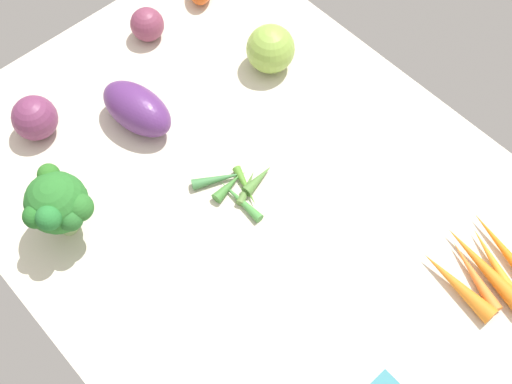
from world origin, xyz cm
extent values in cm
cube|color=beige|center=(0.00, 0.00, 1.00)|extent=(104.00, 76.00, 2.00)
sphere|color=#733258|center=(-35.08, -18.51, 5.85)|extent=(7.70, 7.70, 7.70)
cylinder|color=#A3C27D|center=(-16.05, -25.54, 4.24)|extent=(2.96, 2.96, 4.48)
sphere|color=#2A722B|center=(-16.05, -25.54, 10.06)|extent=(9.53, 9.53, 9.53)
sphere|color=#296B2C|center=(-12.24, -25.61, 10.35)|extent=(3.80, 3.80, 3.80)
sphere|color=#2C702A|center=(-12.75, -23.62, 10.70)|extent=(4.38, 4.38, 4.38)
sphere|color=#267731|center=(-13.20, -28.08, 12.44)|extent=(3.83, 3.83, 3.83)
sphere|color=#266B26|center=(-15.34, -29.29, 11.47)|extent=(3.69, 3.69, 3.69)
sphere|color=#2E7024|center=(-19.53, -23.99, 12.14)|extent=(3.44, 3.44, 3.44)
cone|color=#489141|center=(-1.16, -2.45, 2.80)|extent=(9.53, 1.65, 1.60)
cone|color=#57803B|center=(-2.19, -0.44, 2.76)|extent=(4.42, 6.56, 1.53)
cone|color=#407F43|center=(-6.39, -2.28, 2.93)|extent=(5.91, 9.08, 1.86)
cone|color=#538F2E|center=(-2.50, 0.39, 2.74)|extent=(7.67, 3.77, 1.49)
cone|color=#52853A|center=(-1.98, 2.38, 2.99)|extent=(2.85, 6.69, 1.99)
cone|color=#438337|center=(-4.29, -2.16, 2.97)|extent=(2.78, 6.47, 1.93)
cone|color=orange|center=(34.09, 21.35, 3.22)|extent=(16.69, 6.31, 2.44)
cone|color=orange|center=(33.53, 18.75, 3.04)|extent=(12.40, 6.68, 2.08)
cone|color=orange|center=(33.11, 16.81, 3.45)|extent=(16.59, 5.15, 2.91)
cone|color=orange|center=(32.70, 14.92, 3.02)|extent=(12.15, 6.01, 2.04)
cone|color=orange|center=(31.98, 11.58, 3.41)|extent=(13.32, 3.33, 2.82)
ellipsoid|color=#5A2D6F|center=(-24.99, -4.61, 5.86)|extent=(15.12, 9.91, 7.72)
sphere|color=#8EB648|center=(-19.15, 21.04, 6.41)|extent=(8.82, 8.82, 8.82)
sphere|color=#7E3852|center=(-39.91, 8.99, 5.17)|extent=(6.34, 6.34, 6.34)
camera|label=1|loc=(39.79, -36.37, 96.12)|focal=46.64mm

